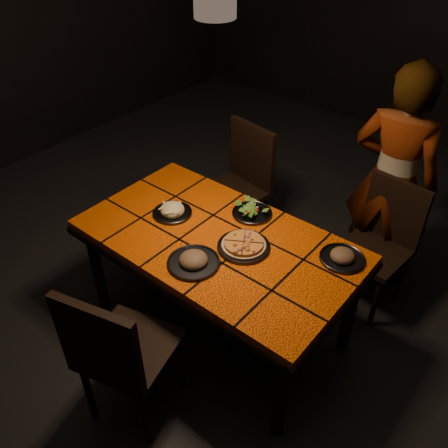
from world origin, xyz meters
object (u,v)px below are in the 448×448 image
Objects in this scene: diner at (392,181)px; plate_pizza at (244,245)px; chair_far_left at (241,179)px; plate_pasta at (172,211)px; chair_near at (118,351)px; chair_far_right at (382,237)px; dining_table at (218,248)px.

plate_pizza is (-0.37, -1.11, -0.03)m from diner.
chair_far_left reaches higher than plate_pasta.
chair_near reaches higher than chair_far_right.
dining_table is 0.37m from plate_pasta.
plate_pizza is at bearing -42.54° from chair_far_left.
dining_table is at bearing -171.59° from plate_pizza.
plate_pasta is at bearing -177.52° from plate_pizza.
chair_far_left is at bearing 128.24° from plate_pizza.
plate_pasta is (-0.53, -0.02, 0.00)m from plate_pizza.
chair_far_right is 0.37m from diner.
dining_table is 6.74× the size of plate_pasta.
plate_pizza is 0.53m from plate_pasta.
plate_pasta is at bearing 179.68° from dining_table.
chair_near is 0.92m from plate_pasta.
chair_far_right is at bearing 13.15° from chair_far_left.
dining_table is at bearing -0.32° from plate_pasta.
plate_pasta reaches higher than dining_table.
chair_far_left is 2.83× the size of plate_pizza.
dining_table is 0.81m from chair_near.
dining_table is 1.02× the size of diner.
chair_far_left is 1.07× the size of chair_far_right.
plate_pizza is at bearing 8.41° from dining_table.
chair_far_right is 3.73× the size of plate_pasta.
chair_far_right is 1.38m from plate_pasta.
diner is at bearing 118.57° from chair_far_right.
chair_far_right is 0.56× the size of diner.
chair_far_right reaches higher than dining_table.
chair_far_left is at bearing 97.48° from plate_pasta.
diner is at bearing 64.52° from dining_table.
chair_far_left reaches higher than dining_table.
dining_table is at bearing -102.43° from chair_near.
chair_near is at bearing 71.00° from diner.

